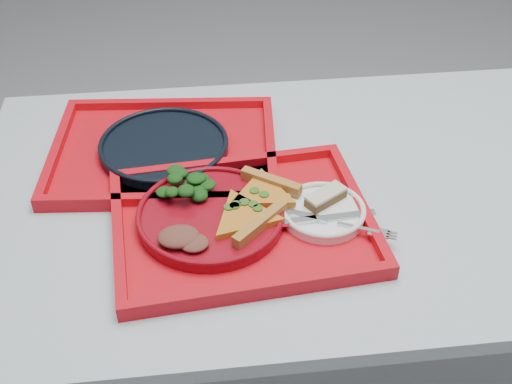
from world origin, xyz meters
TOP-DOWN VIEW (x-y plane):
  - table at (0.00, 0.00)m, footprint 1.60×0.80m
  - tray_main at (-0.30, -0.11)m, footprint 0.48×0.39m
  - tray_far at (-0.43, 0.13)m, footprint 0.48×0.39m
  - dinner_plate at (-0.35, -0.10)m, footprint 0.26×0.26m
  - side_plate at (-0.15, -0.11)m, footprint 0.15×0.15m
  - navy_plate at (-0.43, 0.13)m, footprint 0.26×0.26m
  - pizza_slice_a at (-0.29, -0.12)m, footprint 0.19×0.19m
  - pizza_slice_b at (-0.25, -0.06)m, footprint 0.17×0.18m
  - salad_heap at (-0.39, -0.03)m, footprint 0.09×0.08m
  - meat_portion at (-0.41, -0.16)m, footprint 0.07×0.06m
  - dessert_bar at (-0.14, -0.08)m, footprint 0.08×0.07m
  - knife at (-0.15, -0.13)m, footprint 0.19×0.03m
  - fork at (-0.14, -0.15)m, footprint 0.18×0.10m

SIDE VIEW (x-z plane):
  - table at x=0.00m, z-range 0.30..1.05m
  - tray_main at x=-0.30m, z-range 0.75..0.76m
  - tray_far at x=-0.43m, z-range 0.75..0.76m
  - side_plate at x=-0.15m, z-range 0.76..0.78m
  - navy_plate at x=-0.43m, z-range 0.76..0.78m
  - dinner_plate at x=-0.35m, z-range 0.76..0.78m
  - knife at x=-0.15m, z-range 0.78..0.78m
  - fork at x=-0.14m, z-range 0.78..0.78m
  - dessert_bar at x=-0.14m, z-range 0.78..0.80m
  - pizza_slice_a at x=-0.29m, z-range 0.78..0.80m
  - pizza_slice_b at x=-0.25m, z-range 0.78..0.80m
  - meat_portion at x=-0.41m, z-range 0.78..0.80m
  - salad_heap at x=-0.39m, z-range 0.78..0.82m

